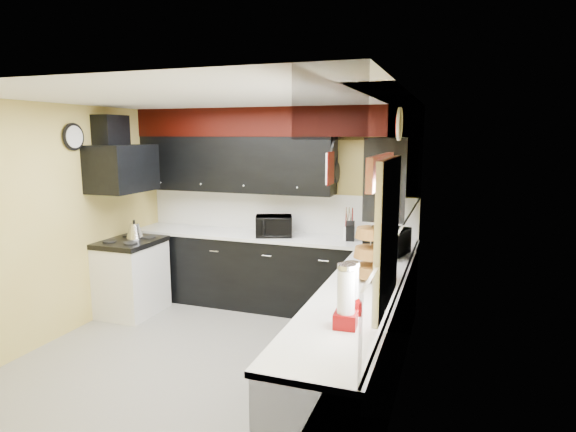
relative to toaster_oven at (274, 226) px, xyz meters
The scene contains 35 objects.
ground 1.80m from the toaster_oven, 93.96° to the right, with size 3.60×3.60×0.00m, color gray.
wall_back 0.42m from the toaster_oven, 105.51° to the left, with size 3.60×0.06×2.50m, color #E0C666.
wall_right 2.24m from the toaster_oven, 40.28° to the right, with size 0.06×3.60×2.50m, color #E0C666.
wall_left 2.39m from the toaster_oven, 142.82° to the right, with size 0.06×3.60×2.50m, color #E0C666.
ceiling 2.03m from the toaster_oven, 93.96° to the right, with size 3.60×3.60×0.06m, color white.
cab_back 0.63m from the toaster_oven, 149.27° to the left, with size 3.60×0.60×0.90m, color black.
cab_right 2.32m from the toaster_oven, 51.19° to the right, with size 0.60×3.00×0.90m, color black.
counter_back 0.19m from the toaster_oven, 149.27° to the left, with size 3.62×0.64×0.04m, color white.
counter_right 2.24m from the toaster_oven, 51.19° to the right, with size 0.64×3.02×0.04m, color white.
splash_back 0.38m from the toaster_oven, 105.93° to the left, with size 3.60×0.02×0.50m, color white.
splash_right 2.22m from the toaster_oven, 40.44° to the right, with size 0.02×3.60×0.50m, color white.
upper_back 0.96m from the toaster_oven, 162.92° to the left, with size 2.60×0.35×0.70m, color black.
upper_right 1.78m from the toaster_oven, 19.52° to the right, with size 0.35×1.80×0.70m, color black.
soffit_back 1.27m from the toaster_oven, 119.08° to the left, with size 3.60×0.36×0.35m, color black.
soffit_right 2.55m from the toaster_oven, 46.83° to the right, with size 0.36×3.24×0.35m, color black.
stove 1.86m from the toaster_oven, 156.65° to the right, with size 0.60×0.75×0.86m, color white.
cooktop 1.75m from the toaster_oven, 156.65° to the right, with size 0.62×0.77×0.06m, color black.
hood 1.93m from the toaster_oven, 157.28° to the right, with size 0.50×0.78×0.55m, color black.
hood_duct 2.22m from the toaster_oven, 158.79° to the right, with size 0.24×0.40×0.40m, color black.
window 2.92m from the toaster_oven, 54.25° to the right, with size 0.03×0.86×0.96m, color white, non-canonical shape.
valance 2.99m from the toaster_oven, 55.14° to the right, with size 0.04×0.88×0.20m, color red.
pan_top 1.18m from the toaster_oven, ahead, with size 0.03×0.22×0.40m, color black, non-canonical shape.
pan_mid 0.99m from the toaster_oven, ahead, with size 0.03×0.28×0.46m, color black, non-canonical shape.
pan_low 1.00m from the toaster_oven, 18.38° to the left, with size 0.03×0.24×0.42m, color black, non-canonical shape.
cut_board 1.04m from the toaster_oven, 10.91° to the right, with size 0.03×0.26×0.35m, color white.
baskets 1.99m from the toaster_oven, 44.40° to the right, with size 0.27×0.27×0.50m, color brown, non-canonical shape.
clock 2.47m from the toaster_oven, 147.51° to the right, with size 0.03×0.30×0.30m, color black, non-canonical shape.
deco_plate 2.72m from the toaster_oven, 46.99° to the right, with size 0.03×0.24×0.24m, color white, non-canonical shape.
toaster_oven is the anchor object (origin of this frame).
microwave 1.52m from the toaster_oven, 18.67° to the right, with size 0.49×0.33×0.27m, color black.
utensil_crock 0.92m from the toaster_oven, ahead, with size 0.14×0.14×0.15m, color white.
knife_block 0.94m from the toaster_oven, ahead, with size 0.10×0.14×0.22m, color black.
kettle 1.71m from the toaster_oven, 160.11° to the right, with size 0.20×0.20×0.18m, color #B9BABF, non-canonical shape.
dispenser_a 2.67m from the toaster_oven, 57.39° to the right, with size 0.12×0.12×0.33m, color #63000D, non-canonical shape.
dispenser_b 2.89m from the toaster_oven, 59.76° to the right, with size 0.15×0.15×0.40m, color maroon, non-canonical shape.
Camera 1 is at (2.18, -3.96, 2.17)m, focal length 30.00 mm.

